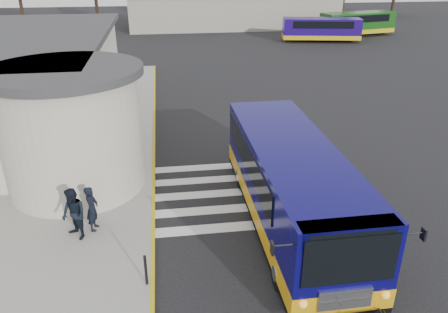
{
  "coord_description": "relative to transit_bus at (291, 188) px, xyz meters",
  "views": [
    {
      "loc": [
        -3.4,
        -15.79,
        8.65
      ],
      "look_at": [
        -1.23,
        -0.5,
        1.47
      ],
      "focal_mm": 35.0,
      "sensor_mm": 36.0,
      "label": 1
    }
  ],
  "objects": [
    {
      "name": "sidewalk",
      "position": [
        -9.7,
        7.2,
        -1.33
      ],
      "size": [
        10.0,
        34.0,
        0.15
      ],
      "primitive_type": "cube",
      "color": "gray",
      "rests_on": "ground"
    },
    {
      "name": "curb_strip",
      "position": [
        -4.75,
        7.2,
        -1.33
      ],
      "size": [
        0.12,
        34.0,
        0.16
      ],
      "primitive_type": "cube",
      "color": "gold",
      "rests_on": "ground"
    },
    {
      "name": "bollard",
      "position": [
        -4.9,
        -2.68,
        -0.77
      ],
      "size": [
        0.08,
        0.08,
        0.98
      ],
      "primitive_type": "cylinder",
      "color": "black",
      "rests_on": "sidewalk"
    },
    {
      "name": "far_bus_a",
      "position": [
        13.06,
        33.76,
        -0.03
      ],
      "size": [
        8.48,
        3.75,
        2.11
      ],
      "rotation": [
        0.0,
        0.0,
        1.39
      ],
      "color": "#1C075C",
      "rests_on": "ground"
    },
    {
      "name": "station_building",
      "position": [
        -11.54,
        10.11,
        1.16
      ],
      "size": [
        12.7,
        18.7,
        4.8
      ],
      "color": "beige",
      "rests_on": "ground"
    },
    {
      "name": "crosswalk",
      "position": [
        -1.2,
        2.4,
        -1.4
      ],
      "size": [
        8.0,
        5.35,
        0.01
      ],
      "color": "silver",
      "rests_on": "ground"
    },
    {
      "name": "pedestrian_a",
      "position": [
        -6.71,
        0.36,
        -0.46
      ],
      "size": [
        0.47,
        0.64,
        1.6
      ],
      "primitive_type": "imported",
      "rotation": [
        0.0,
        0.0,
        1.42
      ],
      "color": "black",
      "rests_on": "sidewalk"
    },
    {
      "name": "depot_building",
      "position": [
        5.3,
        45.2,
        0.7
      ],
      "size": [
        26.4,
        8.4,
        4.2
      ],
      "color": "gray",
      "rests_on": "ground"
    },
    {
      "name": "ground",
      "position": [
        -0.7,
        3.2,
        -1.41
      ],
      "size": [
        140.0,
        140.0,
        0.0
      ],
      "primitive_type": "plane",
      "color": "black",
      "rests_on": "ground"
    },
    {
      "name": "transit_bus",
      "position": [
        0.0,
        0.0,
        0.0
      ],
      "size": [
        3.81,
        10.48,
        2.95
      ],
      "rotation": [
        0.0,
        0.0,
        0.01
      ],
      "color": "#090650",
      "rests_on": "ground"
    },
    {
      "name": "far_bus_b",
      "position": [
        18.45,
        36.75,
        0.06
      ],
      "size": [
        9.08,
        4.3,
        2.26
      ],
      "rotation": [
        0.0,
        0.0,
        1.79
      ],
      "color": "#144713",
      "rests_on": "ground"
    },
    {
      "name": "pedestrian_b",
      "position": [
        -7.22,
        -0.08,
        -0.37
      ],
      "size": [
        1.08,
        1.1,
        1.79
      ],
      "primitive_type": "imported",
      "rotation": [
        0.0,
        0.0,
        -0.86
      ],
      "color": "black",
      "rests_on": "sidewalk"
    }
  ]
}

